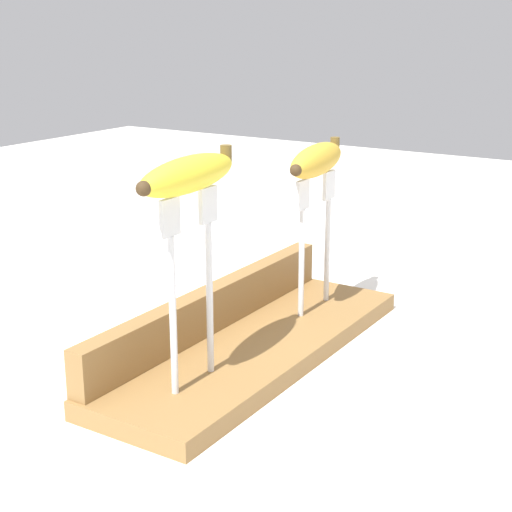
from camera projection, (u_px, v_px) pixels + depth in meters
The scene contains 8 objects.
ground_plane at pixel (256, 356), 0.92m from camera, with size 3.00×3.00×0.00m, color silver.
wooden_board at pixel (256, 348), 0.92m from camera, with size 0.46×0.15×0.02m, color olive.
board_backstop at pixel (212, 308), 0.94m from camera, with size 0.45×0.02×0.05m, color olive.
fork_stand_left at pixel (191, 272), 0.78m from camera, with size 0.09×0.01×0.20m.
fork_stand_right at pixel (315, 229), 0.99m from camera, with size 0.09×0.01×0.17m.
banana_raised_left at pixel (189, 174), 0.75m from camera, with size 0.16×0.05×0.04m.
banana_raised_right at pixel (317, 160), 0.96m from camera, with size 0.16×0.06×0.04m.
fork_fallen_near at pixel (153, 286), 1.16m from camera, with size 0.15×0.10×0.01m.
Camera 1 is at (-0.72, -0.46, 0.38)m, focal length 55.89 mm.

